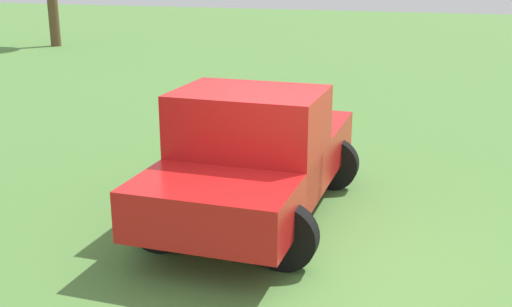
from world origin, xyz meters
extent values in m
plane|color=#54843D|center=(0.00, 0.00, 0.00)|extent=(80.00, 80.00, 0.00)
cylinder|color=black|center=(-1.72, 2.24, 0.40)|extent=(0.79, 0.22, 0.79)
cylinder|color=black|center=(-0.15, 2.25, 0.40)|extent=(0.79, 0.22, 0.79)
cylinder|color=black|center=(-1.69, -0.59, 0.40)|extent=(0.79, 0.22, 0.79)
cylinder|color=black|center=(-0.12, -0.58, 0.40)|extent=(0.79, 0.22, 0.79)
cube|color=red|center=(-0.93, 2.15, 0.74)|extent=(1.89, 1.78, 0.64)
cube|color=red|center=(-0.92, 0.57, 1.12)|extent=(1.89, 1.43, 1.40)
cube|color=slate|center=(-0.92, 0.57, 1.56)|extent=(1.73, 1.22, 0.48)
cube|color=red|center=(-0.91, -0.32, 0.72)|extent=(1.89, 2.14, 0.60)
cube|color=silver|center=(-0.94, 2.98, 0.48)|extent=(1.80, 0.14, 0.16)
camera|label=1|loc=(1.65, -6.90, 3.37)|focal=44.23mm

